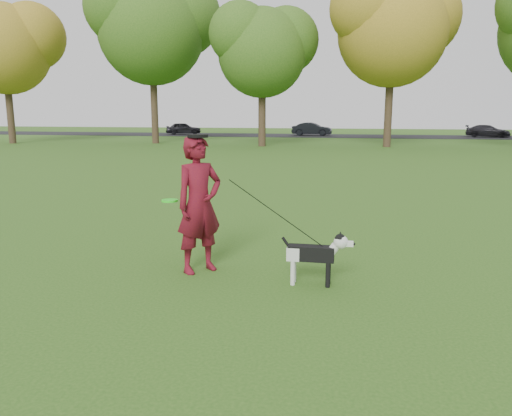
% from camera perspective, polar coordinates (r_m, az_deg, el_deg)
% --- Properties ---
extents(ground, '(120.00, 120.00, 0.00)m').
position_cam_1_polar(ground, '(7.45, -4.42, -6.87)').
color(ground, '#285116').
rests_on(ground, ground).
extents(road, '(120.00, 7.00, 0.02)m').
position_cam_1_polar(road, '(46.92, 8.79, 8.15)').
color(road, black).
rests_on(road, ground).
extents(man, '(0.83, 0.85, 1.96)m').
position_cam_1_polar(man, '(7.12, -6.51, 0.38)').
color(man, '#570C20').
rests_on(man, ground).
extents(dog, '(0.97, 0.19, 0.74)m').
position_cam_1_polar(dog, '(6.67, 6.94, -5.05)').
color(dog, black).
rests_on(dog, ground).
extents(car_left, '(3.63, 2.30, 1.15)m').
position_cam_1_polar(car_left, '(49.63, -8.28, 8.99)').
color(car_left, black).
rests_on(car_left, road).
extents(car_mid, '(3.70, 1.50, 1.20)m').
position_cam_1_polar(car_mid, '(47.02, 6.41, 8.96)').
color(car_mid, black).
rests_on(car_mid, road).
extents(car_right, '(3.89, 2.26, 1.06)m').
position_cam_1_polar(car_right, '(48.23, 24.97, 7.97)').
color(car_right, black).
rests_on(car_right, road).
extents(man_held_items, '(2.33, 0.42, 1.47)m').
position_cam_1_polar(man_held_items, '(6.72, 2.24, -0.55)').
color(man_held_items, '#2AFA1F').
rests_on(man_held_items, ground).
extents(tree_row, '(51.74, 8.86, 12.01)m').
position_cam_1_polar(tree_row, '(33.46, 5.51, 19.81)').
color(tree_row, '#38281C').
rests_on(tree_row, ground).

